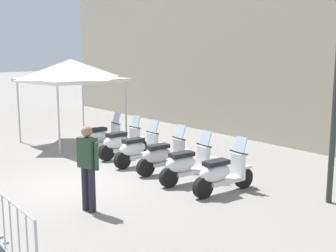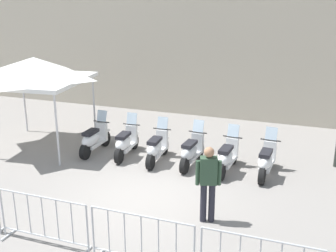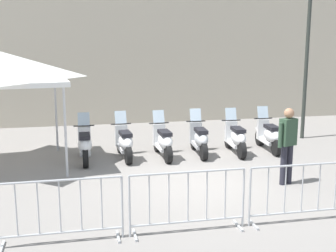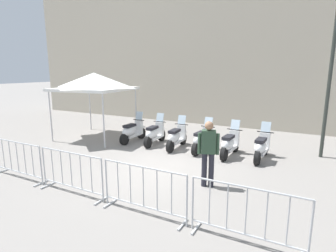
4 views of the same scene
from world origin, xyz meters
name	(u,v)px [view 2 (image 2 of 4)]	position (x,y,z in m)	size (l,w,h in m)	color
ground_plane	(143,198)	(0.00, 0.00, 0.00)	(120.00, 120.00, 0.00)	gray
motorcycle_0	(94,139)	(-2.35, 2.56, 0.45)	(0.60, 1.72, 1.24)	black
motorcycle_1	(126,143)	(-1.29, 2.50, 0.45)	(0.56, 1.72, 1.24)	black
motorcycle_2	(157,148)	(-0.26, 2.28, 0.45)	(0.56, 1.73, 1.24)	black
motorcycle_3	(191,152)	(0.79, 2.22, 0.45)	(0.65, 1.72, 1.24)	black
motorcycle_4	(227,157)	(1.82, 2.03, 0.45)	(0.65, 1.72, 1.24)	black
motorcycle_5	(266,161)	(2.88, 2.00, 0.45)	(0.64, 1.72, 1.24)	black
barrier_segment_1	(43,221)	(-1.33, -2.34, 0.52)	(1.99, 0.65, 1.07)	#B2B5B7
barrier_segment_2	(141,242)	(0.75, -2.59, 0.52)	(1.99, 0.65, 1.07)	#B2B5B7
officer_near_row_end	(208,180)	(1.67, -0.71, 0.98)	(0.54, 0.29, 1.73)	#23232D
canopy_tent	(35,70)	(-4.27, 2.72, 2.52)	(2.95, 2.95, 2.91)	silver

